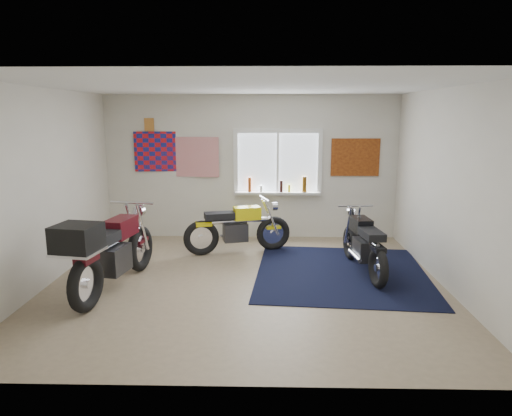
{
  "coord_description": "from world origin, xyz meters",
  "views": [
    {
      "loc": [
        0.29,
        -6.09,
        2.34
      ],
      "look_at": [
        0.14,
        0.4,
        1.0
      ],
      "focal_mm": 32.0,
      "sensor_mm": 36.0,
      "label": 1
    }
  ],
  "objects_px": {
    "yellow_triumph": "(237,229)",
    "black_chrome_bike": "(364,246)",
    "navy_rug": "(341,273)",
    "maroon_tourer": "(108,251)"
  },
  "relations": [
    {
      "from": "yellow_triumph",
      "to": "black_chrome_bike",
      "type": "bearing_deg",
      "value": -41.87
    },
    {
      "from": "navy_rug",
      "to": "yellow_triumph",
      "type": "xyz_separation_m",
      "value": [
        -1.62,
        1.02,
        0.41
      ]
    },
    {
      "from": "black_chrome_bike",
      "to": "maroon_tourer",
      "type": "height_order",
      "value": "maroon_tourer"
    },
    {
      "from": "navy_rug",
      "to": "black_chrome_bike",
      "type": "xyz_separation_m",
      "value": [
        0.33,
        0.06,
        0.41
      ]
    },
    {
      "from": "yellow_triumph",
      "to": "maroon_tourer",
      "type": "height_order",
      "value": "maroon_tourer"
    },
    {
      "from": "navy_rug",
      "to": "maroon_tourer",
      "type": "distance_m",
      "value": 3.36
    },
    {
      "from": "maroon_tourer",
      "to": "navy_rug",
      "type": "bearing_deg",
      "value": -65.53
    },
    {
      "from": "yellow_triumph",
      "to": "maroon_tourer",
      "type": "relative_size",
      "value": 0.83
    },
    {
      "from": "navy_rug",
      "to": "yellow_triumph",
      "type": "height_order",
      "value": "yellow_triumph"
    },
    {
      "from": "maroon_tourer",
      "to": "yellow_triumph",
      "type": "bearing_deg",
      "value": -30.5
    }
  ]
}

